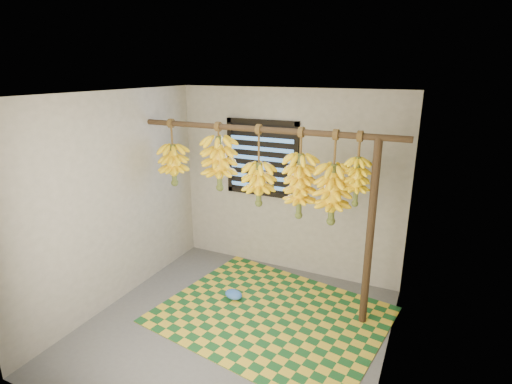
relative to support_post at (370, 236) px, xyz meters
The scene contains 16 objects.
floor 1.71m from the support_post, 149.74° to the right, with size 3.00×3.00×0.01m, color #515151.
ceiling 1.98m from the support_post, 149.74° to the right, with size 3.00×3.00×0.01m, color silver.
wall_back 1.46m from the support_post, 146.14° to the left, with size 3.00×0.01×2.40m, color gray.
wall_left 2.80m from the support_post, 165.49° to the right, with size 0.01×3.00×2.40m, color gray.
wall_right 0.79m from the support_post, 66.46° to the right, with size 0.01×3.00×2.40m, color gray.
window 1.80m from the support_post, 153.40° to the left, with size 1.00×0.04×1.00m.
hanging_pole 1.56m from the support_post, behind, with size 0.06×0.06×3.00m, color #3E2917.
support_post is the anchor object (origin of this frame).
woven_mat 1.40m from the support_post, 161.55° to the right, with size 2.34×1.87×0.01m, color #164C1F.
plastic_bag 1.76m from the support_post, behind, with size 0.23×0.17×0.10m, color blue.
banana_bunch_a 2.43m from the support_post, behind, with size 0.33×0.33×0.80m.
banana_bunch_b 1.83m from the support_post, behind, with size 0.39×0.39×0.78m.
banana_bunch_c 1.30m from the support_post, behind, with size 0.37×0.37×0.90m.
banana_bunch_d 0.88m from the support_post, behind, with size 0.34×0.34×0.97m.
banana_bunch_e 0.56m from the support_post, behind, with size 0.35×0.35×0.98m.
banana_bunch_f 0.58m from the support_post, behind, with size 0.25×0.25×0.75m.
Camera 1 is at (1.73, -3.15, 2.62)m, focal length 28.00 mm.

